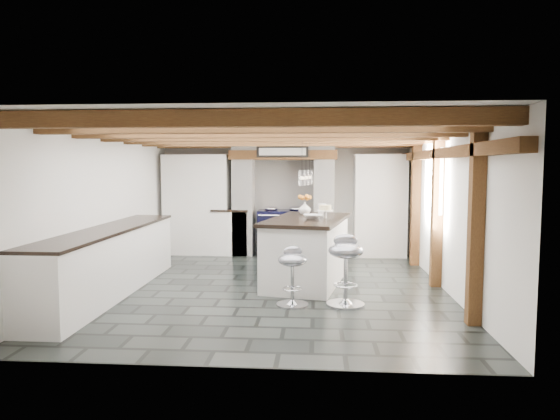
# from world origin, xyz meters

# --- Properties ---
(ground) EXTENTS (6.00, 6.00, 0.00)m
(ground) POSITION_xyz_m (0.00, 0.00, 0.00)
(ground) COLOR black
(ground) RESTS_ON ground
(room_shell) EXTENTS (6.00, 6.03, 6.00)m
(room_shell) POSITION_xyz_m (-0.61, 1.42, 1.07)
(room_shell) COLOR silver
(room_shell) RESTS_ON ground
(range_cooker) EXTENTS (1.00, 0.63, 0.99)m
(range_cooker) POSITION_xyz_m (0.00, 2.68, 0.47)
(range_cooker) COLOR black
(range_cooker) RESTS_ON ground
(kitchen_island) EXTENTS (1.42, 2.17, 1.32)m
(kitchen_island) POSITION_xyz_m (0.52, 0.30, 0.51)
(kitchen_island) COLOR white
(kitchen_island) RESTS_ON ground
(bar_stool_near) EXTENTS (0.49, 0.49, 0.91)m
(bar_stool_near) POSITION_xyz_m (1.03, -0.93, 0.56)
(bar_stool_near) COLOR silver
(bar_stool_near) RESTS_ON ground
(bar_stool_far) EXTENTS (0.48, 0.48, 0.76)m
(bar_stool_far) POSITION_xyz_m (0.36, -0.99, 0.47)
(bar_stool_far) COLOR silver
(bar_stool_far) RESTS_ON ground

